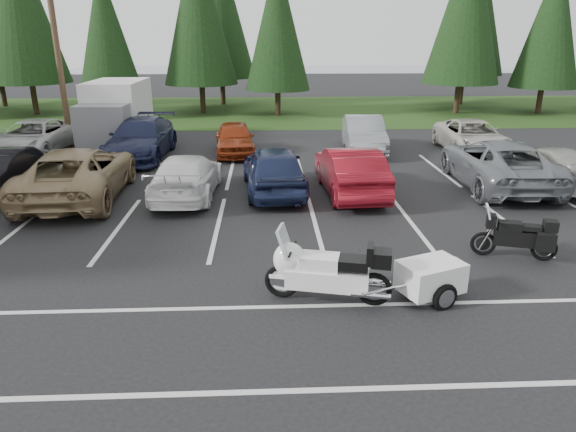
% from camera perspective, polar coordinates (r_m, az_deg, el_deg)
% --- Properties ---
extents(ground, '(120.00, 120.00, 0.00)m').
position_cam_1_polar(ground, '(13.27, 1.34, -2.54)').
color(ground, black).
rests_on(ground, ground).
extents(grass_strip, '(80.00, 16.00, 0.01)m').
position_cam_1_polar(grass_strip, '(36.62, -1.22, 11.67)').
color(grass_strip, '#203D13').
rests_on(grass_strip, ground).
extents(lake_water, '(70.00, 50.00, 0.02)m').
position_cam_1_polar(lake_water, '(67.63, 1.62, 15.25)').
color(lake_water, slate).
rests_on(lake_water, ground).
extents(utility_pole, '(1.60, 0.26, 9.00)m').
position_cam_1_polar(utility_pole, '(25.93, -24.36, 17.24)').
color(utility_pole, '#473321').
rests_on(utility_pole, ground).
extents(box_truck, '(2.40, 5.60, 2.90)m').
position_cam_1_polar(box_truck, '(26.02, -18.81, 10.68)').
color(box_truck, silver).
rests_on(box_truck, ground).
extents(stall_markings, '(32.00, 16.00, 0.01)m').
position_cam_1_polar(stall_markings, '(15.13, 0.83, 0.31)').
color(stall_markings, silver).
rests_on(stall_markings, ground).
extents(conifer_2, '(5.10, 5.10, 11.89)m').
position_cam_1_polar(conifer_2, '(38.25, -27.75, 20.38)').
color(conifer_2, '#332316').
rests_on(conifer_2, ground).
extents(conifer_3, '(3.87, 3.87, 9.02)m').
position_cam_1_polar(conifer_3, '(35.02, -19.64, 18.91)').
color(conifer_3, '#332316').
rests_on(conifer_3, ground).
extents(conifer_4, '(4.80, 4.80, 11.17)m').
position_cam_1_polar(conifer_4, '(35.45, -9.99, 21.72)').
color(conifer_4, '#332316').
rests_on(conifer_4, ground).
extents(conifer_5, '(4.14, 4.14, 9.63)m').
position_cam_1_polar(conifer_5, '(33.89, -1.19, 20.58)').
color(conifer_5, '#332316').
rests_on(conifer_5, ground).
extents(conifer_6, '(4.93, 4.93, 11.48)m').
position_cam_1_polar(conifer_6, '(36.74, 19.28, 21.19)').
color(conifer_6, '#332316').
rests_on(conifer_6, ground).
extents(conifer_7, '(4.27, 4.27, 9.94)m').
position_cam_1_polar(conifer_7, '(38.71, 27.30, 18.70)').
color(conifer_7, '#332316').
rests_on(conifer_7, ground).
extents(conifer_back_b, '(4.97, 4.97, 11.58)m').
position_cam_1_polar(conifer_back_b, '(39.93, -7.63, 21.90)').
color(conifer_back_b, '#332316').
rests_on(conifer_back_b, ground).
extents(car_near_1, '(1.68, 4.71, 1.55)m').
position_cam_1_polar(car_near_1, '(19.45, -28.62, 4.61)').
color(car_near_1, black).
rests_on(car_near_1, ground).
extents(car_near_2, '(3.02, 6.07, 1.65)m').
position_cam_1_polar(car_near_2, '(17.67, -22.28, 4.43)').
color(car_near_2, '#927A55').
rests_on(car_near_2, ground).
extents(car_near_3, '(2.08, 4.76, 1.36)m').
position_cam_1_polar(car_near_3, '(16.91, -11.19, 4.40)').
color(car_near_3, white).
rests_on(car_near_3, ground).
extents(car_near_4, '(2.26, 4.81, 1.59)m').
position_cam_1_polar(car_near_4, '(16.99, -1.59, 5.24)').
color(car_near_4, '#1B2344').
rests_on(car_near_4, ground).
extents(car_near_5, '(1.91, 4.83, 1.57)m').
position_cam_1_polar(car_near_5, '(16.96, 6.90, 5.03)').
color(car_near_5, maroon).
rests_on(car_near_5, ground).
extents(car_near_6, '(3.00, 6.00, 1.63)m').
position_cam_1_polar(car_near_6, '(19.14, 22.26, 5.47)').
color(car_near_6, slate).
rests_on(car_near_6, ground).
extents(car_near_7, '(1.88, 4.62, 1.34)m').
position_cam_1_polar(car_near_7, '(20.06, 27.34, 4.90)').
color(car_near_7, '#A8A49A').
rests_on(car_near_7, ground).
extents(car_far_0, '(2.59, 5.33, 1.46)m').
position_cam_1_polar(car_far_0, '(25.29, -26.46, 7.80)').
color(car_far_0, silver).
rests_on(car_far_0, ground).
extents(car_far_1, '(2.46, 5.68, 1.63)m').
position_cam_1_polar(car_far_1, '(22.91, -16.05, 8.26)').
color(car_far_1, '#171C3A').
rests_on(car_far_1, ground).
extents(car_far_2, '(2.00, 4.23, 1.40)m').
position_cam_1_polar(car_far_2, '(22.87, -5.94, 8.60)').
color(car_far_2, maroon).
rests_on(car_far_2, ground).
extents(car_far_3, '(1.96, 4.80, 1.55)m').
position_cam_1_polar(car_far_3, '(23.47, 8.44, 8.96)').
color(car_far_3, gray).
rests_on(car_far_3, ground).
extents(car_far_4, '(2.56, 5.19, 1.42)m').
position_cam_1_polar(car_far_4, '(24.39, 19.78, 8.27)').
color(car_far_4, beige).
rests_on(car_far_4, ground).
extents(touring_motorcycle, '(2.89, 1.46, 1.53)m').
position_cam_1_polar(touring_motorcycle, '(9.97, 4.43, -5.55)').
color(touring_motorcycle, white).
rests_on(touring_motorcycle, ground).
extents(cargo_trailer, '(1.97, 1.56, 0.80)m').
position_cam_1_polar(cargo_trailer, '(10.58, 15.52, -6.89)').
color(cargo_trailer, white).
rests_on(cargo_trailer, ground).
extents(adventure_motorcycle, '(2.24, 1.31, 1.29)m').
position_cam_1_polar(adventure_motorcycle, '(13.03, 23.95, -1.67)').
color(adventure_motorcycle, black).
rests_on(adventure_motorcycle, ground).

